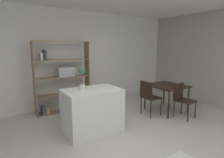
{
  "coord_description": "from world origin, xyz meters",
  "views": [
    {
      "loc": [
        -1.73,
        -2.48,
        1.78
      ],
      "look_at": [
        0.1,
        0.39,
        1.17
      ],
      "focal_mm": 28.82,
      "sensor_mm": 36.0,
      "label": 1
    }
  ],
  "objects_px": {
    "dining_chair_near": "(182,97)",
    "dining_table": "(167,88)",
    "potted_plant_on_island": "(82,76)",
    "open_bookshelf": "(62,76)",
    "dining_chair_island_side": "(149,95)",
    "kitchen_island": "(92,110)"
  },
  "relations": [
    {
      "from": "potted_plant_on_island",
      "to": "dining_chair_near",
      "type": "bearing_deg",
      "value": -14.22
    },
    {
      "from": "kitchen_island",
      "to": "dining_table",
      "type": "relative_size",
      "value": 1.2
    },
    {
      "from": "open_bookshelf",
      "to": "dining_chair_near",
      "type": "xyz_separation_m",
      "value": [
        2.42,
        -2.07,
        -0.47
      ]
    },
    {
      "from": "dining_chair_island_side",
      "to": "dining_chair_near",
      "type": "relative_size",
      "value": 1.06
    },
    {
      "from": "kitchen_island",
      "to": "potted_plant_on_island",
      "type": "relative_size",
      "value": 2.5
    },
    {
      "from": "open_bookshelf",
      "to": "dining_chair_island_side",
      "type": "relative_size",
      "value": 2.11
    },
    {
      "from": "potted_plant_on_island",
      "to": "dining_chair_island_side",
      "type": "xyz_separation_m",
      "value": [
        1.78,
        -0.1,
        -0.64
      ]
    },
    {
      "from": "kitchen_island",
      "to": "dining_chair_island_side",
      "type": "bearing_deg",
      "value": -0.33
    },
    {
      "from": "open_bookshelf",
      "to": "dining_chair_island_side",
      "type": "bearing_deg",
      "value": -41.35
    },
    {
      "from": "open_bookshelf",
      "to": "kitchen_island",
      "type": "bearing_deg",
      "value": -84.35
    },
    {
      "from": "open_bookshelf",
      "to": "dining_table",
      "type": "relative_size",
      "value": 2.0
    },
    {
      "from": "potted_plant_on_island",
      "to": "dining_table",
      "type": "xyz_separation_m",
      "value": [
        2.45,
        -0.11,
        -0.53
      ]
    },
    {
      "from": "potted_plant_on_island",
      "to": "dining_chair_near",
      "type": "distance_m",
      "value": 2.61
    },
    {
      "from": "kitchen_island",
      "to": "dining_chair_island_side",
      "type": "height_order",
      "value": "dining_chair_island_side"
    },
    {
      "from": "open_bookshelf",
      "to": "dining_chair_near",
      "type": "distance_m",
      "value": 3.22
    },
    {
      "from": "dining_table",
      "to": "dining_chair_near",
      "type": "xyz_separation_m",
      "value": [
        -0.01,
        -0.51,
        -0.15
      ]
    },
    {
      "from": "kitchen_island",
      "to": "dining_chair_island_side",
      "type": "xyz_separation_m",
      "value": [
        1.61,
        -0.01,
        0.1
      ]
    },
    {
      "from": "kitchen_island",
      "to": "dining_chair_near",
      "type": "distance_m",
      "value": 2.33
    },
    {
      "from": "kitchen_island",
      "to": "dining_chair_near",
      "type": "height_order",
      "value": "kitchen_island"
    },
    {
      "from": "potted_plant_on_island",
      "to": "dining_table",
      "type": "relative_size",
      "value": 0.48
    },
    {
      "from": "dining_chair_island_side",
      "to": "dining_chair_near",
      "type": "height_order",
      "value": "dining_chair_island_side"
    },
    {
      "from": "dining_chair_near",
      "to": "dining_table",
      "type": "bearing_deg",
      "value": 83.0
    }
  ]
}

